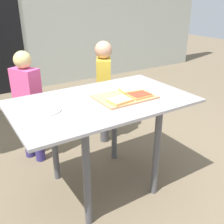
{
  "coord_description": "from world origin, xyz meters",
  "views": [
    {
      "loc": [
        -0.9,
        -1.55,
        1.46
      ],
      "look_at": [
        0.08,
        0.0,
        0.65
      ],
      "focal_mm": 42.09,
      "sensor_mm": 36.0,
      "label": 1
    }
  ],
  "objects_px": {
    "pizza_slice_near_right": "(140,95)",
    "pizza_slice_near_left": "(120,100)",
    "plate_white_right": "(122,86)",
    "child_left": "(28,102)",
    "pizza_slice_far_right": "(131,90)",
    "plate_white_left": "(45,110)",
    "dining_table": "(103,114)",
    "cutting_board": "(125,97)",
    "child_right": "(104,85)"
  },
  "relations": [
    {
      "from": "pizza_slice_near_left",
      "to": "child_right",
      "type": "height_order",
      "value": "child_right"
    },
    {
      "from": "cutting_board",
      "to": "pizza_slice_far_right",
      "type": "xyz_separation_m",
      "value": [
        0.1,
        0.07,
        0.02
      ]
    },
    {
      "from": "pizza_slice_near_right",
      "to": "pizza_slice_far_right",
      "type": "height_order",
      "value": "same"
    },
    {
      "from": "pizza_slice_near_left",
      "to": "pizza_slice_far_right",
      "type": "distance_m",
      "value": 0.24
    },
    {
      "from": "plate_white_right",
      "to": "plate_white_left",
      "type": "height_order",
      "value": "same"
    },
    {
      "from": "pizza_slice_far_right",
      "to": "child_left",
      "type": "height_order",
      "value": "child_left"
    },
    {
      "from": "pizza_slice_near_left",
      "to": "pizza_slice_near_right",
      "type": "bearing_deg",
      "value": 2.6
    },
    {
      "from": "plate_white_left",
      "to": "child_left",
      "type": "distance_m",
      "value": 0.71
    },
    {
      "from": "plate_white_right",
      "to": "child_right",
      "type": "distance_m",
      "value": 0.56
    },
    {
      "from": "pizza_slice_near_right",
      "to": "child_left",
      "type": "xyz_separation_m",
      "value": [
        -0.62,
        0.83,
        -0.2
      ]
    },
    {
      "from": "cutting_board",
      "to": "pizza_slice_far_right",
      "type": "height_order",
      "value": "pizza_slice_far_right"
    },
    {
      "from": "plate_white_right",
      "to": "dining_table",
      "type": "bearing_deg",
      "value": -148.98
    },
    {
      "from": "cutting_board",
      "to": "pizza_slice_near_right",
      "type": "distance_m",
      "value": 0.11
    },
    {
      "from": "dining_table",
      "to": "plate_white_right",
      "type": "distance_m",
      "value": 0.37
    },
    {
      "from": "dining_table",
      "to": "child_right",
      "type": "relative_size",
      "value": 1.23
    },
    {
      "from": "plate_white_left",
      "to": "child_right",
      "type": "height_order",
      "value": "child_right"
    },
    {
      "from": "cutting_board",
      "to": "plate_white_left",
      "type": "bearing_deg",
      "value": 172.44
    },
    {
      "from": "pizza_slice_near_right",
      "to": "cutting_board",
      "type": "bearing_deg",
      "value": 142.06
    },
    {
      "from": "plate_white_left",
      "to": "cutting_board",
      "type": "bearing_deg",
      "value": -7.56
    },
    {
      "from": "pizza_slice_near_right",
      "to": "child_right",
      "type": "distance_m",
      "value": 0.85
    },
    {
      "from": "dining_table",
      "to": "pizza_slice_near_right",
      "type": "xyz_separation_m",
      "value": [
        0.25,
        -0.12,
        0.14
      ]
    },
    {
      "from": "pizza_slice_near_right",
      "to": "child_right",
      "type": "relative_size",
      "value": 0.15
    },
    {
      "from": "pizza_slice_near_right",
      "to": "plate_white_right",
      "type": "xyz_separation_m",
      "value": [
        0.04,
        0.29,
        -0.02
      ]
    },
    {
      "from": "cutting_board",
      "to": "plate_white_right",
      "type": "bearing_deg",
      "value": 60.15
    },
    {
      "from": "dining_table",
      "to": "pizza_slice_far_right",
      "type": "bearing_deg",
      "value": 4.12
    },
    {
      "from": "pizza_slice_near_right",
      "to": "pizza_slice_far_right",
      "type": "xyz_separation_m",
      "value": [
        0.01,
        0.13,
        0.0
      ]
    },
    {
      "from": "child_left",
      "to": "child_right",
      "type": "height_order",
      "value": "child_right"
    },
    {
      "from": "dining_table",
      "to": "plate_white_left",
      "type": "xyz_separation_m",
      "value": [
        -0.42,
        0.03,
        0.12
      ]
    },
    {
      "from": "pizza_slice_near_right",
      "to": "pizza_slice_near_left",
      "type": "bearing_deg",
      "value": -177.4
    },
    {
      "from": "cutting_board",
      "to": "pizza_slice_near_left",
      "type": "bearing_deg",
      "value": -141.78
    },
    {
      "from": "child_right",
      "to": "pizza_slice_far_right",
      "type": "bearing_deg",
      "value": -102.97
    },
    {
      "from": "plate_white_left",
      "to": "pizza_slice_far_right",
      "type": "bearing_deg",
      "value": -0.92
    },
    {
      "from": "pizza_slice_far_right",
      "to": "child_right",
      "type": "relative_size",
      "value": 0.17
    },
    {
      "from": "child_left",
      "to": "pizza_slice_far_right",
      "type": "bearing_deg",
      "value": -47.74
    },
    {
      "from": "cutting_board",
      "to": "child_right",
      "type": "distance_m",
      "value": 0.8
    },
    {
      "from": "dining_table",
      "to": "child_left",
      "type": "relative_size",
      "value": 1.25
    },
    {
      "from": "child_left",
      "to": "cutting_board",
      "type": "bearing_deg",
      "value": -55.17
    },
    {
      "from": "plate_white_right",
      "to": "child_left",
      "type": "relative_size",
      "value": 0.2
    },
    {
      "from": "cutting_board",
      "to": "pizza_slice_near_left",
      "type": "relative_size",
      "value": 2.47
    },
    {
      "from": "pizza_slice_far_right",
      "to": "child_left",
      "type": "distance_m",
      "value": 0.96
    },
    {
      "from": "pizza_slice_far_right",
      "to": "plate_white_left",
      "type": "xyz_separation_m",
      "value": [
        -0.69,
        0.01,
        -0.02
      ]
    },
    {
      "from": "dining_table",
      "to": "child_left",
      "type": "height_order",
      "value": "child_left"
    },
    {
      "from": "cutting_board",
      "to": "plate_white_right",
      "type": "xyz_separation_m",
      "value": [
        0.13,
        0.23,
        -0.0
      ]
    },
    {
      "from": "pizza_slice_far_right",
      "to": "plate_white_right",
      "type": "relative_size",
      "value": 0.84
    },
    {
      "from": "pizza_slice_near_left",
      "to": "child_right",
      "type": "distance_m",
      "value": 0.91
    },
    {
      "from": "plate_white_left",
      "to": "child_right",
      "type": "xyz_separation_m",
      "value": [
        0.85,
        0.67,
        -0.16
      ]
    },
    {
      "from": "pizza_slice_near_left",
      "to": "plate_white_right",
      "type": "relative_size",
      "value": 0.82
    },
    {
      "from": "pizza_slice_near_left",
      "to": "pizza_slice_far_right",
      "type": "height_order",
      "value": "same"
    },
    {
      "from": "pizza_slice_near_right",
      "to": "plate_white_right",
      "type": "distance_m",
      "value": 0.3
    },
    {
      "from": "plate_white_right",
      "to": "child_left",
      "type": "distance_m",
      "value": 0.87
    }
  ]
}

